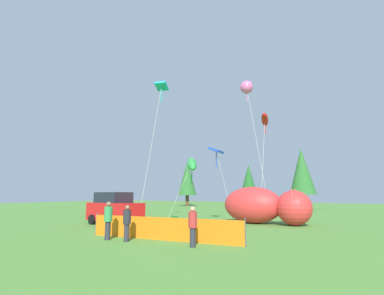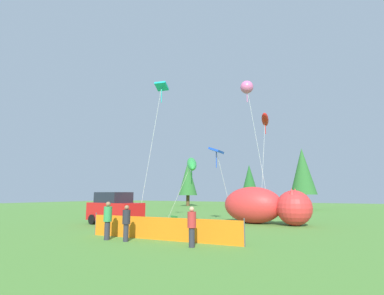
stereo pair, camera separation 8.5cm
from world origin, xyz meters
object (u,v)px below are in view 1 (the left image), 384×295
Objects in this scene: spectator_in_red_shirt at (127,222)px; kite_pink_octopus at (247,88)px; inflatable_cat at (263,207)px; kite_blue_box at (216,152)px; spectator_in_white_shirt at (108,219)px; folding_chair at (177,224)px; kite_red_lizard at (265,120)px; kite_green_fish at (192,164)px; spectator_in_black_shirt at (193,225)px; kite_teal_diamond at (161,89)px; parked_car at (114,209)px.

spectator_in_red_shirt is 0.14× the size of kite_pink_octopus.
kite_blue_box is (-3.22, -0.79, 4.04)m from inflatable_cat.
inflatable_cat is at bearing 68.06° from spectator_in_white_shirt.
kite_pink_octopus is at bearing 14.45° from folding_chair.
kite_pink_octopus is 3.62m from kite_red_lizard.
kite_blue_box is 0.60× the size of kite_red_lizard.
kite_green_fish reaches higher than spectator_in_white_shirt.
folding_chair is at bearing 131.70° from spectator_in_black_shirt.
kite_red_lizard is (5.88, 7.68, -1.47)m from kite_teal_diamond.
spectator_in_black_shirt reaches higher than spectator_in_red_shirt.
kite_teal_diamond is (-6.78, -3.08, 8.87)m from inflatable_cat.
folding_chair is 11.45m from kite_teal_diamond.
spectator_in_red_shirt is at bearing -177.39° from spectator_in_black_shirt.
inflatable_cat is at bearing 73.19° from spectator_in_red_shirt.
spectator_in_black_shirt is (2.46, -2.76, 0.30)m from folding_chair.
kite_pink_octopus is (-1.58, 1.87, 9.66)m from inflatable_cat.
folding_chair is 8.39m from kite_blue_box.
kite_blue_box is at bearing 86.96° from kite_green_fish.
kite_pink_octopus reaches higher than inflatable_cat.
spectator_in_red_shirt is at bearing -89.93° from kite_blue_box.
kite_teal_diamond is at bearing -127.44° from kite_red_lizard.
spectator_in_red_shirt is 7.09m from kite_green_fish.
spectator_in_black_shirt is 7.78m from kite_green_fish.
kite_blue_box is (5.71, 4.59, 4.16)m from parked_car.
spectator_in_black_shirt is 0.28× the size of kite_blue_box.
folding_chair is 0.56× the size of spectator_in_white_shirt.
spectator_in_white_shirt is 1.09× the size of spectator_in_black_shirt.
kite_green_fish is at bearing -93.04° from kite_blue_box.
kite_green_fish is (0.89, 6.40, 3.07)m from spectator_in_white_shirt.
spectator_in_white_shirt is 0.15× the size of kite_pink_octopus.
spectator_in_white_shirt reaches higher than folding_chair.
spectator_in_white_shirt is 0.16× the size of kite_teal_diamond.
kite_teal_diamond reaches higher than spectator_in_red_shirt.
spectator_in_white_shirt is at bearing -102.54° from kite_red_lizard.
kite_pink_octopus is at bearing 53.26° from parked_car.
inflatable_cat is at bearing -78.92° from kite_red_lizard.
spectator_in_red_shirt is at bearing -33.92° from parked_car.
kite_pink_octopus is at bearing 134.71° from inflatable_cat.
spectator_in_white_shirt is (-4.30, -10.68, -0.25)m from inflatable_cat.
spectator_in_black_shirt is (4.38, 0.20, -0.08)m from spectator_in_white_shirt.
folding_chair is 0.61× the size of spectator_in_red_shirt.
kite_green_fish is at bearing -106.53° from kite_pink_octopus.
kite_teal_diamond is at bearing 115.31° from spectator_in_red_shirt.
kite_red_lizard is (1.49, 12.32, 8.03)m from folding_chair.
kite_green_fish is (-1.02, 3.43, 3.45)m from folding_chair.
inflatable_cat reaches higher than spectator_in_white_shirt.
spectator_in_red_shirt is 17.24m from kite_red_lizard.
parked_car is at bearing -144.41° from inflatable_cat.
parked_car is 7.76m from spectator_in_red_shirt.
spectator_in_white_shirt is 0.19× the size of kite_red_lizard.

